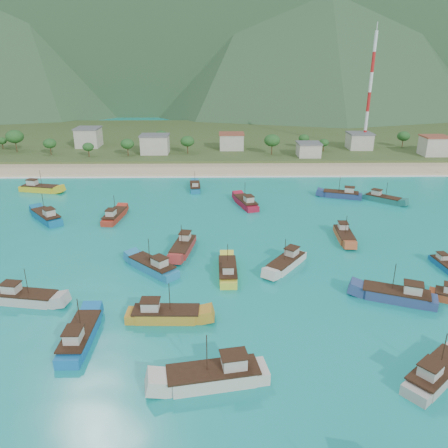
{
  "coord_description": "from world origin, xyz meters",
  "views": [
    {
      "loc": [
        -8.73,
        -70.07,
        36.75
      ],
      "look_at": [
        -7.36,
        18.0,
        3.0
      ],
      "focal_mm": 35.0,
      "sensor_mm": 36.0,
      "label": 1
    }
  ],
  "objects_px": {
    "boat_10": "(153,267)",
    "boat_13": "(215,376)",
    "boat_22": "(228,272)",
    "boat_26": "(382,199)",
    "boat_4": "(446,266)",
    "boat_20": "(80,337)",
    "radio_tower": "(370,92)",
    "boat_2": "(246,203)",
    "boat_0": "(47,217)",
    "boat_16": "(40,189)",
    "boat_8": "(195,187)",
    "boat_28": "(286,263)",
    "boat_14": "(183,247)",
    "boat_9": "(25,298)",
    "boat_21": "(344,236)",
    "boat_24": "(436,374)",
    "boat_27": "(114,216)",
    "boat_18": "(397,296)",
    "boat_1": "(342,195)",
    "boat_23": "(165,315)"
  },
  "relations": [
    {
      "from": "boat_9",
      "to": "boat_0",
      "type": "bearing_deg",
      "value": -155.4
    },
    {
      "from": "boat_1",
      "to": "boat_4",
      "type": "height_order",
      "value": "boat_1"
    },
    {
      "from": "boat_22",
      "to": "boat_26",
      "type": "height_order",
      "value": "boat_22"
    },
    {
      "from": "boat_0",
      "to": "boat_8",
      "type": "height_order",
      "value": "boat_0"
    },
    {
      "from": "boat_21",
      "to": "boat_28",
      "type": "height_order",
      "value": "boat_28"
    },
    {
      "from": "boat_27",
      "to": "boat_8",
      "type": "bearing_deg",
      "value": 61.44
    },
    {
      "from": "boat_8",
      "to": "radio_tower",
      "type": "bearing_deg",
      "value": 34.38
    },
    {
      "from": "radio_tower",
      "to": "boat_1",
      "type": "relative_size",
      "value": 4.01
    },
    {
      "from": "boat_16",
      "to": "boat_23",
      "type": "height_order",
      "value": "boat_16"
    },
    {
      "from": "boat_8",
      "to": "boat_27",
      "type": "distance_m",
      "value": 31.24
    },
    {
      "from": "boat_4",
      "to": "boat_0",
      "type": "bearing_deg",
      "value": -23.49
    },
    {
      "from": "boat_0",
      "to": "boat_16",
      "type": "height_order",
      "value": "boat_0"
    },
    {
      "from": "boat_2",
      "to": "boat_14",
      "type": "distance_m",
      "value": 31.94
    },
    {
      "from": "boat_4",
      "to": "boat_27",
      "type": "bearing_deg",
      "value": -27.79
    },
    {
      "from": "boat_10",
      "to": "boat_2",
      "type": "bearing_deg",
      "value": 16.51
    },
    {
      "from": "boat_16",
      "to": "boat_26",
      "type": "relative_size",
      "value": 1.26
    },
    {
      "from": "boat_8",
      "to": "boat_16",
      "type": "xyz_separation_m",
      "value": [
        -45.36,
        -1.39,
        0.21
      ]
    },
    {
      "from": "boat_9",
      "to": "boat_24",
      "type": "relative_size",
      "value": 1.06
    },
    {
      "from": "boat_20",
      "to": "boat_22",
      "type": "height_order",
      "value": "boat_20"
    },
    {
      "from": "boat_23",
      "to": "boat_27",
      "type": "bearing_deg",
      "value": -157.42
    },
    {
      "from": "radio_tower",
      "to": "boat_24",
      "type": "relative_size",
      "value": 4.15
    },
    {
      "from": "boat_16",
      "to": "boat_23",
      "type": "distance_m",
      "value": 80.58
    },
    {
      "from": "boat_13",
      "to": "boat_20",
      "type": "bearing_deg",
      "value": 55.9
    },
    {
      "from": "boat_0",
      "to": "boat_23",
      "type": "distance_m",
      "value": 54.29
    },
    {
      "from": "boat_9",
      "to": "boat_10",
      "type": "height_order",
      "value": "boat_10"
    },
    {
      "from": "boat_10",
      "to": "boat_28",
      "type": "bearing_deg",
      "value": -42.93
    },
    {
      "from": "radio_tower",
      "to": "boat_23",
      "type": "distance_m",
      "value": 141.76
    },
    {
      "from": "boat_2",
      "to": "boat_9",
      "type": "relative_size",
      "value": 1.02
    },
    {
      "from": "boat_4",
      "to": "boat_20",
      "type": "xyz_separation_m",
      "value": [
        -61.42,
        -21.64,
        0.36
      ]
    },
    {
      "from": "boat_20",
      "to": "radio_tower",
      "type": "bearing_deg",
      "value": 58.33
    },
    {
      "from": "boat_4",
      "to": "boat_21",
      "type": "distance_m",
      "value": 20.87
    },
    {
      "from": "boat_20",
      "to": "boat_24",
      "type": "xyz_separation_m",
      "value": [
        45.45,
        -8.15,
        -0.02
      ]
    },
    {
      "from": "boat_1",
      "to": "boat_22",
      "type": "bearing_deg",
      "value": 162.7
    },
    {
      "from": "boat_10",
      "to": "boat_13",
      "type": "bearing_deg",
      "value": -114.8
    },
    {
      "from": "boat_1",
      "to": "boat_10",
      "type": "distance_m",
      "value": 64.28
    },
    {
      "from": "boat_10",
      "to": "boat_22",
      "type": "relative_size",
      "value": 0.99
    },
    {
      "from": "boat_4",
      "to": "boat_24",
      "type": "height_order",
      "value": "boat_24"
    },
    {
      "from": "boat_26",
      "to": "boat_0",
      "type": "bearing_deg",
      "value": -39.62
    },
    {
      "from": "boat_2",
      "to": "boat_18",
      "type": "height_order",
      "value": "boat_18"
    },
    {
      "from": "boat_9",
      "to": "boat_16",
      "type": "relative_size",
      "value": 0.95
    },
    {
      "from": "boat_13",
      "to": "boat_14",
      "type": "bearing_deg",
      "value": -0.28
    },
    {
      "from": "boat_10",
      "to": "boat_27",
      "type": "xyz_separation_m",
      "value": [
        -13.08,
        27.55,
        -0.07
      ]
    },
    {
      "from": "boat_2",
      "to": "boat_24",
      "type": "distance_m",
      "value": 69.45
    },
    {
      "from": "boat_1",
      "to": "boat_20",
      "type": "distance_m",
      "value": 84.83
    },
    {
      "from": "boat_10",
      "to": "boat_23",
      "type": "bearing_deg",
      "value": -122.24
    },
    {
      "from": "boat_9",
      "to": "boat_21",
      "type": "bearing_deg",
      "value": 123.13
    },
    {
      "from": "boat_14",
      "to": "boat_23",
      "type": "xyz_separation_m",
      "value": [
        -0.94,
        -24.89,
        0.03
      ]
    },
    {
      "from": "boat_8",
      "to": "boat_14",
      "type": "bearing_deg",
      "value": -94.66
    },
    {
      "from": "boat_24",
      "to": "boat_4",
      "type": "bearing_deg",
      "value": 111.95
    },
    {
      "from": "boat_18",
      "to": "boat_20",
      "type": "xyz_separation_m",
      "value": [
        -47.89,
        -10.32,
        -0.02
      ]
    }
  ]
}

